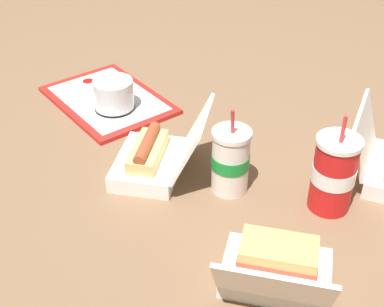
# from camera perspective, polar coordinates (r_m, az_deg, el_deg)

# --- Properties ---
(ground_plane) EXTENTS (3.20, 3.20, 0.00)m
(ground_plane) POSITION_cam_1_polar(r_m,az_deg,el_deg) (1.31, -0.71, -0.49)
(ground_plane) COLOR brown
(food_tray) EXTENTS (0.38, 0.28, 0.01)m
(food_tray) POSITION_cam_1_polar(r_m,az_deg,el_deg) (1.56, -8.94, 5.67)
(food_tray) COLOR red
(food_tray) RESTS_ON ground_plane
(cake_container) EXTENTS (0.11, 0.11, 0.08)m
(cake_container) POSITION_cam_1_polar(r_m,az_deg,el_deg) (1.48, -8.34, 6.15)
(cake_container) COLOR black
(cake_container) RESTS_ON food_tray
(ketchup_cup) EXTENTS (0.04, 0.04, 0.02)m
(ketchup_cup) POSITION_cam_1_polar(r_m,az_deg,el_deg) (1.61, -10.87, 7.29)
(ketchup_cup) COLOR white
(ketchup_cup) RESTS_ON food_tray
(napkin_stack) EXTENTS (0.11, 0.11, 0.00)m
(napkin_stack) POSITION_cam_1_polar(r_m,az_deg,el_deg) (1.55, -10.82, 5.69)
(napkin_stack) COLOR white
(napkin_stack) RESTS_ON food_tray
(plastic_fork) EXTENTS (0.11, 0.03, 0.00)m
(plastic_fork) POSITION_cam_1_polar(r_m,az_deg,el_deg) (1.59, -6.99, 6.87)
(plastic_fork) COLOR white
(plastic_fork) RESTS_ON food_tray
(clamshell_hotdog_right) EXTENTS (0.29, 0.29, 0.17)m
(clamshell_hotdog_right) POSITION_cam_1_polar(r_m,az_deg,el_deg) (1.24, -4.13, -0.43)
(clamshell_hotdog_right) COLOR white
(clamshell_hotdog_right) RESTS_ON ground_plane
(clamshell_sandwich_corner) EXTENTS (0.28, 0.28, 0.16)m
(clamshell_sandwich_corner) POSITION_cam_1_polar(r_m,az_deg,el_deg) (0.99, 8.99, -12.04)
(clamshell_sandwich_corner) COLOR white
(clamshell_sandwich_corner) RESTS_ON ground_plane
(soda_cup_corner) EXTENTS (0.09, 0.09, 0.23)m
(soda_cup_corner) POSITION_cam_1_polar(r_m,az_deg,el_deg) (1.15, 14.87, -2.08)
(soda_cup_corner) COLOR red
(soda_cup_corner) RESTS_ON ground_plane
(soda_cup_right) EXTENTS (0.09, 0.09, 0.21)m
(soda_cup_right) POSITION_cam_1_polar(r_m,az_deg,el_deg) (1.17, 4.13, -0.74)
(soda_cup_right) COLOR white
(soda_cup_right) RESTS_ON ground_plane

